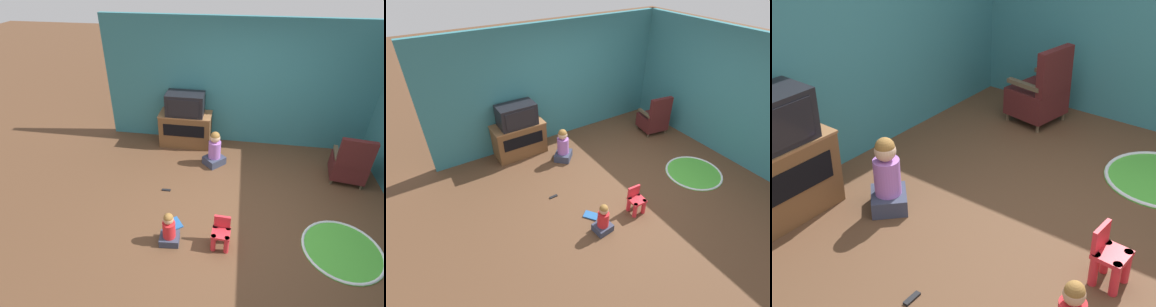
% 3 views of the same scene
% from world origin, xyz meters
% --- Properties ---
extents(ground_plane, '(30.00, 30.00, 0.00)m').
position_xyz_m(ground_plane, '(0.00, 0.00, 0.00)').
color(ground_plane, brown).
extents(wall_back, '(5.51, 0.12, 2.55)m').
position_xyz_m(wall_back, '(-0.25, 2.26, 1.28)').
color(wall_back, teal).
rests_on(wall_back, ground_plane).
extents(wall_right, '(0.12, 5.32, 2.55)m').
position_xyz_m(wall_right, '(2.45, -0.34, 1.28)').
color(wall_right, teal).
rests_on(wall_right, ground_plane).
extents(tv_cabinet, '(1.08, 0.52, 0.72)m').
position_xyz_m(tv_cabinet, '(-1.29, 1.92, 0.37)').
color(tv_cabinet, brown).
rests_on(tv_cabinet, ground_plane).
extents(television, '(0.76, 0.46, 0.45)m').
position_xyz_m(television, '(-1.29, 1.91, 0.94)').
color(television, black).
rests_on(television, tv_cabinet).
extents(black_armchair, '(0.65, 0.63, 0.95)m').
position_xyz_m(black_armchair, '(1.80, 1.09, 0.36)').
color(black_armchair, brown).
rests_on(black_armchair, ground_plane).
extents(yellow_kid_chair, '(0.26, 0.25, 0.47)m').
position_xyz_m(yellow_kid_chair, '(-0.33, -0.73, 0.21)').
color(yellow_kid_chair, red).
rests_on(yellow_kid_chair, ground_plane).
extents(play_mat, '(1.10, 1.10, 0.04)m').
position_xyz_m(play_mat, '(1.36, -0.56, 0.01)').
color(play_mat, green).
rests_on(play_mat, ground_plane).
extents(child_watching_left, '(0.48, 0.48, 0.71)m').
position_xyz_m(child_watching_left, '(-0.60, 1.25, 0.31)').
color(child_watching_left, '#33384C').
rests_on(child_watching_left, ground_plane).
extents(child_watching_center, '(0.30, 0.27, 0.54)m').
position_xyz_m(child_watching_center, '(-1.05, -0.79, 0.23)').
color(child_watching_center, '#33384C').
rests_on(child_watching_center, ground_plane).
extents(book, '(0.27, 0.28, 0.02)m').
position_xyz_m(book, '(-1.03, -0.44, 0.01)').
color(book, '#235699').
rests_on(book, ground_plane).
extents(remote_control, '(0.15, 0.05, 0.02)m').
position_xyz_m(remote_control, '(-1.35, 0.31, 0.01)').
color(remote_control, black).
rests_on(remote_control, ground_plane).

